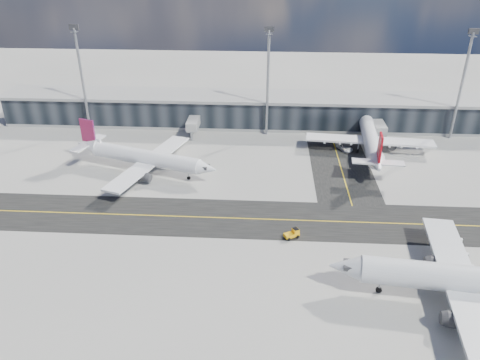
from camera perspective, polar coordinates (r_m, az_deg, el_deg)
The scene contains 9 objects.
ground at distance 88.40m, azimuth 2.90°, elevation -6.19°, with size 300.00×300.00×0.00m, color gray.
taxiway_lanes at distance 97.56m, azimuth 5.29°, elevation -2.71°, with size 180.00×63.00×0.03m.
terminal_concourse at distance 135.99m, azimuth 3.31°, elevation 8.35°, with size 152.00×19.80×8.80m.
floodlight_masts at distance 125.90m, azimuth 3.41°, elevation 12.24°, with size 102.50×0.70×28.90m.
airliner_af at distance 110.43m, azimuth -11.66°, elevation 2.72°, with size 35.74×30.83×10.83m.
airliner_redtail at distance 122.03m, azimuth 15.62°, elevation 4.79°, with size 32.28×37.82×11.20m.
airliner_near at distance 78.48m, azimuth 26.74°, elevation -10.92°, with size 42.41×36.23×12.55m.
baggage_tug at distance 86.53m, azimuth 6.46°, elevation -6.49°, with size 3.07×2.49×1.74m.
service_van at distance 123.53m, azimuth 12.57°, elevation 3.96°, with size 2.51×5.45×1.52m, color white.
Camera 1 is at (-0.05, -73.25, 49.49)m, focal length 35.00 mm.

